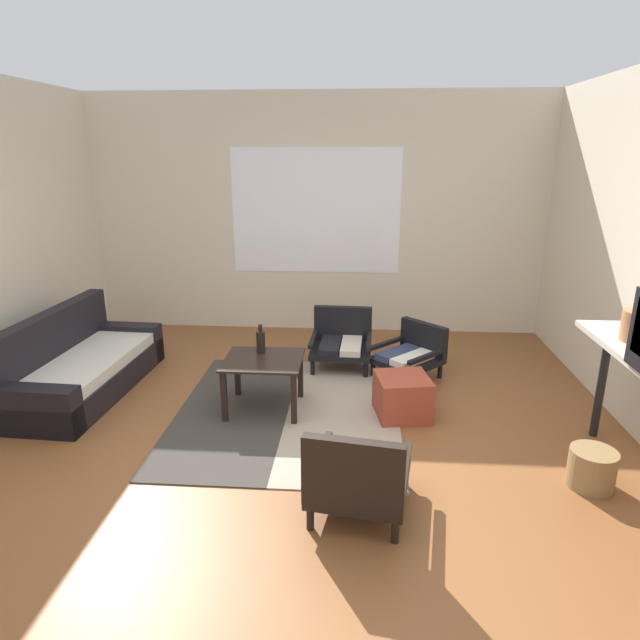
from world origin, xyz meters
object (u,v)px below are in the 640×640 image
Objects in this scene: glass_bottle at (261,341)px; wicker_basket at (592,468)px; coffee_table at (264,369)px; armchair_striped_foreground at (358,476)px; ottoman_orange at (402,396)px; couch at (79,368)px; armchair_by_window at (342,340)px; armchair_corner at (412,352)px.

glass_bottle is 2.60m from wicker_basket.
coffee_table is at bearing -73.84° from glass_bottle.
armchair_striped_foreground reaches higher than ottoman_orange.
coffee_table is at bearing -7.98° from couch.
coffee_table is 1.15m from ottoman_orange.
armchair_corner is (0.67, -0.23, -0.03)m from armchair_by_window.
ottoman_orange is at bearing 141.94° from wicker_basket.
armchair_striped_foreground is (0.78, -1.33, -0.10)m from coffee_table.
coffee_table is at bearing 120.44° from armchair_striped_foreground.
coffee_table is 2.47m from wicker_basket.
couch is at bearing -160.82° from armchair_by_window.
glass_bottle reaches higher than coffee_table.
wicker_basket is (2.32, -1.09, -0.42)m from glass_bottle.
coffee_table reaches higher than ottoman_orange.
couch is at bearing 163.59° from wicker_basket.
armchair_striped_foreground is at bearing -164.99° from wicker_basket.
glass_bottle reaches higher than wicker_basket.
glass_bottle is at bearing -126.17° from armchair_by_window.
couch is at bearing 172.02° from coffee_table.
armchair_striped_foreground is at bearing -59.56° from coffee_table.
armchair_by_window is 2.59m from wicker_basket.
armchair_by_window is (2.31, 0.80, 0.04)m from couch.
ottoman_orange is at bearing -1.93° from coffee_table.
armchair_by_window is 0.85× the size of armchair_striped_foreground.
armchair_by_window is at bearing 130.29° from wicker_basket.
armchair_striped_foreground is 2.47× the size of wicker_basket.
glass_bottle is at bearing 170.82° from ottoman_orange.
armchair_by_window reaches higher than armchair_corner.
armchair_striped_foreground is (0.18, -2.37, -0.00)m from armchair_by_window.
armchair_corner is 2.01m from wicker_basket.
wicker_basket is at bearing 15.01° from armchair_striped_foreground.
armchair_corner reaches higher than coffee_table.
ottoman_orange is (0.53, -1.08, -0.09)m from armchair_by_window.
armchair_by_window is 1.14m from glass_bottle.
couch is 4.15m from wicker_basket.
couch is 2.94m from armchair_striped_foreground.
armchair_striped_foreground is at bearing -32.33° from couch.
glass_bottle reaches higher than armchair_by_window.
coffee_table is 1.54× the size of ottoman_orange.
armchair_corner is 0.87m from ottoman_orange.
armchair_striped_foreground is at bearing -103.00° from armchair_corner.
ottoman_orange is 1.68× the size of glass_bottle.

